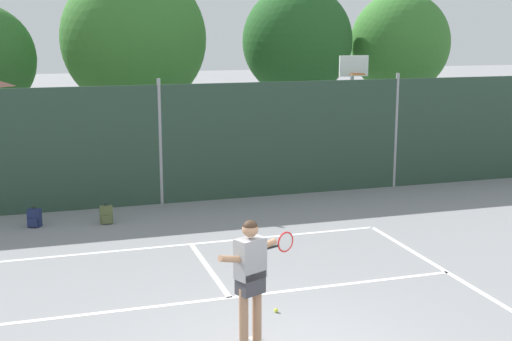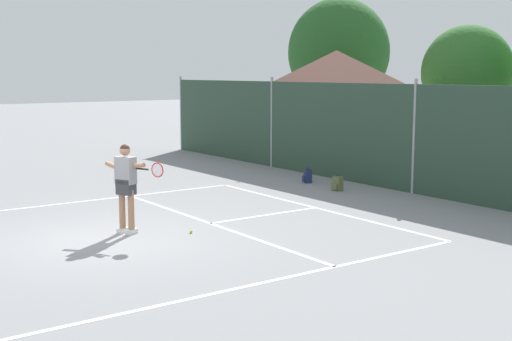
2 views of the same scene
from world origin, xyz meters
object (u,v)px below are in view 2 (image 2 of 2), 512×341
object	(u,v)px
tennis_player	(126,180)
backpack_navy	(307,176)
backpack_olive	(337,184)
tennis_ball	(191,232)

from	to	relation	value
tennis_player	backpack_navy	distance (m)	7.79
tennis_player	backpack_navy	bearing A→B (deg)	111.73
backpack_navy	backpack_olive	world-z (taller)	same
tennis_player	backpack_olive	distance (m)	7.17
backpack_olive	backpack_navy	bearing A→B (deg)	172.78
tennis_ball	backpack_olive	size ratio (longest dim) A/B	0.14
backpack_navy	backpack_olive	distance (m)	1.57
tennis_player	backpack_navy	world-z (taller)	tennis_player
tennis_player	tennis_ball	bearing A→B (deg)	55.68
tennis_player	backpack_olive	bearing A→B (deg)	100.59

